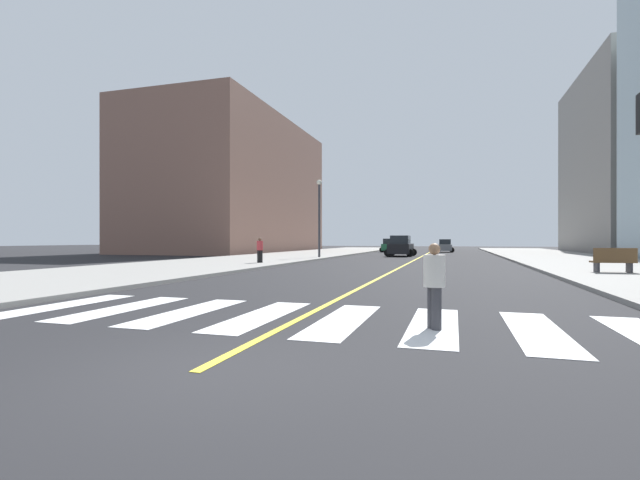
# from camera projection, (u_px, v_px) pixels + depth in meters

# --- Properties ---
(ground_plane) EXTENTS (220.00, 220.00, 0.00)m
(ground_plane) POSITION_uv_depth(u_px,v_px,m) (194.00, 373.00, 5.49)
(ground_plane) COLOR black
(sidewalk_kerb_west) EXTENTS (10.00, 120.00, 0.15)m
(sidewalk_kerb_west) POSITION_uv_depth(u_px,v_px,m) (203.00, 264.00, 28.17)
(sidewalk_kerb_west) COLOR gray
(sidewalk_kerb_west) RESTS_ON ground
(crosswalk_paint) EXTENTS (13.50, 4.00, 0.01)m
(crosswalk_paint) POSITION_uv_depth(u_px,v_px,m) (301.00, 318.00, 9.32)
(crosswalk_paint) COLOR silver
(crosswalk_paint) RESTS_ON ground
(lane_divider_paint) EXTENTS (0.16, 80.00, 0.01)m
(lane_divider_paint) POSITION_uv_depth(u_px,v_px,m) (422.00, 256.00, 43.76)
(lane_divider_paint) COLOR yellow
(lane_divider_paint) RESTS_ON ground
(low_rise_brick_west) EXTENTS (16.00, 32.00, 17.88)m
(low_rise_brick_west) POSITION_uv_depth(u_px,v_px,m) (234.00, 187.00, 61.78)
(low_rise_brick_west) COLOR brown
(low_rise_brick_west) RESTS_ON ground
(car_black_nearest) EXTENTS (2.91, 4.62, 2.05)m
(car_black_nearest) POSITION_uv_depth(u_px,v_px,m) (401.00, 247.00, 44.09)
(car_black_nearest) COLOR black
(car_black_nearest) RESTS_ON ground
(car_gray_second) EXTENTS (2.40, 3.83, 1.70)m
(car_gray_second) POSITION_uv_depth(u_px,v_px,m) (445.00, 246.00, 58.60)
(car_gray_second) COLOR slate
(car_gray_second) RESTS_ON ground
(car_green_third) EXTENTS (2.55, 4.04, 1.79)m
(car_green_third) POSITION_uv_depth(u_px,v_px,m) (390.00, 246.00, 59.47)
(car_green_third) COLOR #236B42
(car_green_third) RESTS_ON ground
(park_bench) EXTENTS (1.84, 0.72, 1.12)m
(park_bench) POSITION_uv_depth(u_px,v_px,m) (614.00, 261.00, 20.28)
(park_bench) COLOR brown
(park_bench) RESTS_ON sidewalk_kerb_east
(pedestrian_crossing) EXTENTS (0.39, 0.39, 1.58)m
(pedestrian_crossing) POSITION_uv_depth(u_px,v_px,m) (434.00, 282.00, 8.13)
(pedestrian_crossing) COLOR #38383D
(pedestrian_crossing) RESTS_ON ground
(pedestrian_walking_west) EXTENTS (0.41, 0.41, 1.64)m
(pedestrian_walking_west) POSITION_uv_depth(u_px,v_px,m) (260.00, 249.00, 28.95)
(pedestrian_walking_west) COLOR black
(pedestrian_walking_west) RESTS_ON sidewalk_kerb_west
(street_lamp) EXTENTS (0.44, 0.44, 6.70)m
(street_lamp) POSITION_uv_depth(u_px,v_px,m) (319.00, 211.00, 38.43)
(street_lamp) COLOR #38383D
(street_lamp) RESTS_ON sidewalk_kerb_west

